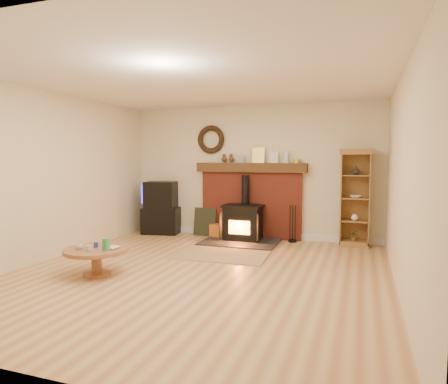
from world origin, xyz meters
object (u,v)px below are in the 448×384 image
at_px(tv_unit, 161,209).
at_px(curio_cabinet, 355,197).
at_px(coffee_table, 96,253).
at_px(wood_stove, 243,224).

relative_size(tv_unit, curio_cabinet, 0.63).
distance_m(curio_cabinet, coffee_table, 4.49).
distance_m(tv_unit, coffee_table, 3.04).
distance_m(wood_stove, curio_cabinet, 2.10).
bearing_deg(coffee_table, tv_unit, 101.49).
xyz_separation_m(tv_unit, coffee_table, (0.60, -2.97, -0.22)).
xyz_separation_m(wood_stove, tv_unit, (-1.83, 0.20, 0.19)).
bearing_deg(curio_cabinet, coffee_table, -136.74).
distance_m(tv_unit, curio_cabinet, 3.86).
bearing_deg(tv_unit, coffee_table, -78.51).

